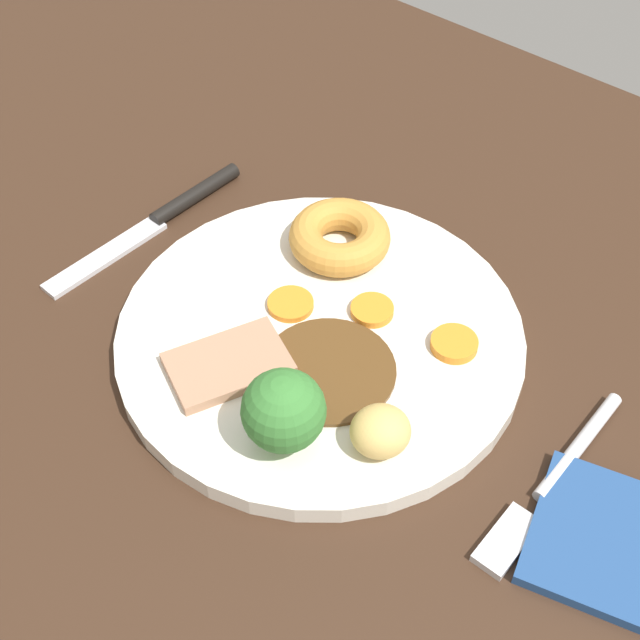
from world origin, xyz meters
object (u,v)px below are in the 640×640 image
carrot_coin_back (291,304)px  broccoli_floret (284,411)px  roast_potato_left (380,431)px  yorkshire_pudding (340,237)px  carrot_coin_front (454,344)px  carrot_coin_side (372,310)px  fork (550,483)px  dinner_plate (320,337)px  folded_napkin (633,544)px  knife (164,216)px  meat_slice_main (228,364)px

carrot_coin_back → broccoli_floret: (-7.07, 8.61, 2.83)cm
roast_potato_left → yorkshire_pudding: bearing=-43.0°
carrot_coin_front → carrot_coin_side: size_ratio=1.06×
carrot_coin_side → broccoli_floret: size_ratio=0.53×
broccoli_floret → fork: bearing=-148.5°
yorkshire_pudding → carrot_coin_back: 6.75cm
dinner_plate → roast_potato_left: size_ratio=7.45×
yorkshire_pudding → folded_napkin: 28.38cm
carrot_coin_front → knife: bearing=5.9°
yorkshire_pudding → folded_napkin: yorkshire_pudding is taller
carrot_coin_side → broccoli_floret: broccoli_floret is taller
carrot_coin_back → knife: bearing=-6.1°
meat_slice_main → folded_napkin: bearing=-167.0°
roast_potato_left → carrot_coin_front: 9.44cm
roast_potato_left → knife: roast_potato_left is taller
dinner_plate → roast_potato_left: roast_potato_left is taller
broccoli_floret → dinner_plate: bearing=-63.4°
roast_potato_left → meat_slice_main: bearing=7.8°
dinner_plate → carrot_coin_side: 4.00cm
yorkshire_pudding → folded_napkin: bearing=165.0°
carrot_coin_front → carrot_coin_back: bearing=21.2°
dinner_plate → yorkshire_pudding: (3.97, -6.97, 1.92)cm
carrot_coin_side → knife: carrot_coin_side is taller
carrot_coin_back → carrot_coin_side: (-4.67, -3.11, 0.05)cm
folded_napkin → yorkshire_pudding: bearing=-15.0°
dinner_plate → knife: 17.49cm
carrot_coin_side → knife: (19.10, 1.56, -1.23)cm
knife → yorkshire_pudding: bearing=113.6°
broccoli_floret → knife: bearing=-25.3°
dinner_plate → carrot_coin_side: size_ratio=9.28×
carrot_coin_side → dinner_plate: bearing=63.7°
yorkshire_pudding → meat_slice_main: bearing=96.7°
meat_slice_main → carrot_coin_back: 6.72cm
roast_potato_left → fork: bearing=-151.5°
fork → knife: knife is taller
carrot_coin_back → knife: (14.44, -1.55, -1.18)cm
roast_potato_left → carrot_coin_back: (11.60, -5.18, -1.20)cm
roast_potato_left → broccoli_floret: size_ratio=0.66×
dinner_plate → knife: (17.38, -1.92, -0.25)cm
yorkshire_pudding → carrot_coin_back: bearing=98.8°
roast_potato_left → broccoli_floret: (4.54, 3.43, 1.63)cm
dinner_plate → carrot_coin_side: (-1.72, -3.48, 0.98)cm
dinner_plate → yorkshire_pudding: 8.25cm
carrot_coin_side → fork: (-16.04, 3.35, -1.29)cm
dinner_plate → roast_potato_left: (-8.66, 4.81, 2.14)cm
yorkshire_pudding → knife: (13.41, 5.05, -2.17)cm
roast_potato_left → carrot_coin_front: (0.92, -9.33, -1.11)cm
yorkshire_pudding → dinner_plate: bearing=119.7°
dinner_plate → carrot_coin_side: bearing=-116.3°
dinner_plate → broccoli_floret: 9.95cm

